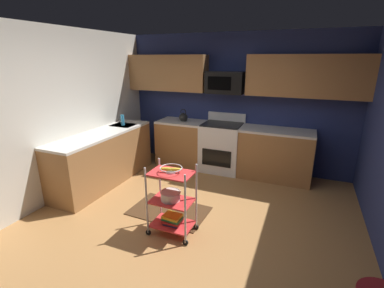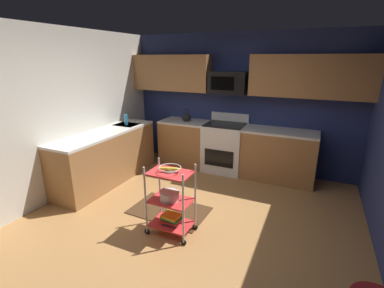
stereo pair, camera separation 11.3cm
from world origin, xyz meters
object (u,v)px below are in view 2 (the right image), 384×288
(microwave, at_px, (229,83))
(mixing_bowl_large, at_px, (169,195))
(book_stack, at_px, (171,219))
(oven_range, at_px, (224,147))
(kettle, at_px, (187,117))
(fruit_bowl, at_px, (170,169))
(rolling_cart, at_px, (171,200))
(dish_soap_bottle, at_px, (126,120))

(microwave, distance_m, mixing_bowl_large, 2.63)
(mixing_bowl_large, distance_m, book_stack, 0.33)
(oven_range, xyz_separation_m, mixing_bowl_large, (0.03, -2.25, 0.04))
(oven_range, distance_m, kettle, 0.97)
(microwave, bearing_deg, book_stack, -88.90)
(fruit_bowl, height_order, kettle, kettle)
(microwave, relative_size, kettle, 2.65)
(rolling_cart, bearing_deg, mixing_bowl_large, 180.00)
(oven_range, distance_m, book_stack, 2.27)
(microwave, relative_size, dish_soap_bottle, 3.50)
(oven_range, xyz_separation_m, rolling_cart, (0.04, -2.25, -0.03))
(rolling_cart, bearing_deg, oven_range, 91.14)
(mixing_bowl_large, height_order, kettle, kettle)
(fruit_bowl, distance_m, mixing_bowl_large, 0.36)
(rolling_cart, bearing_deg, fruit_bowl, 0.00)
(book_stack, xyz_separation_m, dish_soap_bottle, (-1.77, 1.47, 0.83))
(oven_range, distance_m, mixing_bowl_large, 2.25)
(oven_range, distance_m, microwave, 1.23)
(rolling_cart, relative_size, fruit_bowl, 3.36)
(dish_soap_bottle, bearing_deg, kettle, 40.86)
(fruit_bowl, xyz_separation_m, dish_soap_bottle, (-1.77, 1.47, 0.14))
(fruit_bowl, bearing_deg, oven_range, 91.14)
(fruit_bowl, bearing_deg, microwave, 91.10)
(mixing_bowl_large, xyz_separation_m, book_stack, (0.02, 0.00, -0.33))
(book_stack, relative_size, kettle, 0.97)
(microwave, height_order, mixing_bowl_large, microwave)
(oven_range, relative_size, rolling_cart, 1.20)
(microwave, xyz_separation_m, rolling_cart, (0.05, -2.35, -1.25))
(oven_range, xyz_separation_m, dish_soap_bottle, (-1.72, -0.78, 0.54))
(kettle, bearing_deg, rolling_cart, -68.95)
(fruit_bowl, height_order, mixing_bowl_large, fruit_bowl)
(microwave, distance_m, fruit_bowl, 2.49)
(rolling_cart, relative_size, kettle, 3.47)
(microwave, xyz_separation_m, kettle, (-0.82, -0.11, -0.70))
(mixing_bowl_large, bearing_deg, fruit_bowl, 0.00)
(fruit_bowl, xyz_separation_m, mixing_bowl_large, (-0.02, 0.00, -0.36))
(mixing_bowl_large, relative_size, book_stack, 0.99)
(fruit_bowl, bearing_deg, kettle, 111.05)
(book_stack, xyz_separation_m, kettle, (-0.86, 2.25, 0.81))
(microwave, relative_size, fruit_bowl, 2.57)
(book_stack, height_order, kettle, kettle)
(mixing_bowl_large, bearing_deg, kettle, 110.69)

